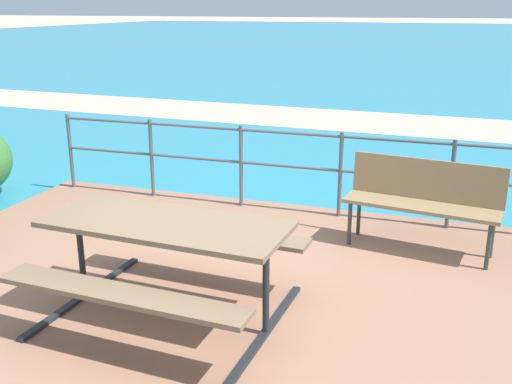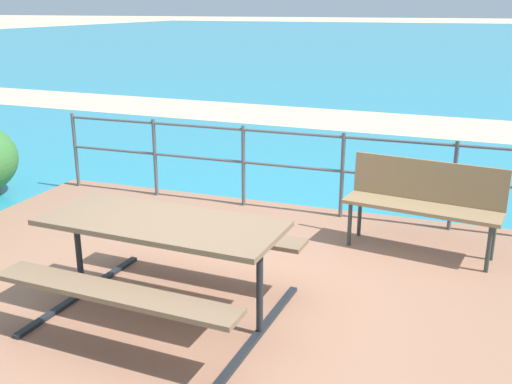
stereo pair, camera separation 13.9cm
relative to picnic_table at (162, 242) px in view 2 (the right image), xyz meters
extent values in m
plane|color=beige|center=(0.23, 0.27, -0.66)|extent=(240.00, 240.00, 0.00)
cube|color=#996B51|center=(0.23, 0.27, -0.63)|extent=(6.40, 5.20, 0.06)
cube|color=teal|center=(0.23, 40.27, -0.66)|extent=(90.00, 90.00, 0.01)
cube|color=beige|center=(0.23, 8.77, -0.65)|extent=(54.05, 4.49, 0.01)
cube|color=#7A6047|center=(0.00, 0.00, 0.15)|extent=(1.87, 0.85, 0.04)
cube|color=#7A6047|center=(-0.03, -0.62, -0.13)|extent=(1.85, 0.35, 0.04)
cube|color=#7A6047|center=(0.03, 0.62, -0.13)|extent=(1.85, 0.35, 0.04)
cylinder|color=#1E2328|center=(-0.80, 0.04, -0.22)|extent=(0.05, 0.05, 0.75)
cube|color=#1E2328|center=(-0.80, 0.04, -0.59)|extent=(0.14, 1.51, 0.03)
cylinder|color=#1E2328|center=(0.80, -0.04, -0.22)|extent=(0.05, 0.05, 0.75)
cube|color=#1E2328|center=(0.80, -0.04, -0.59)|extent=(0.14, 1.51, 0.03)
cube|color=#8C704C|center=(1.74, 1.90, -0.14)|extent=(1.51, 0.61, 0.04)
cube|color=#8C704C|center=(1.77, 2.07, 0.08)|extent=(1.46, 0.27, 0.40)
cylinder|color=#2D3833|center=(1.07, 1.85, -0.37)|extent=(0.04, 0.04, 0.46)
cylinder|color=#2D3833|center=(1.12, 2.14, -0.37)|extent=(0.04, 0.04, 0.46)
cylinder|color=#2D3833|center=(2.36, 1.65, -0.37)|extent=(0.04, 0.04, 0.46)
cylinder|color=#2D3833|center=(2.41, 1.95, -0.37)|extent=(0.04, 0.04, 0.46)
cylinder|color=#4C5156|center=(-2.72, 2.64, -0.11)|extent=(0.04, 0.04, 0.97)
cylinder|color=#4C5156|center=(-1.54, 2.64, -0.11)|extent=(0.04, 0.04, 0.97)
cylinder|color=#4C5156|center=(-0.36, 2.64, -0.11)|extent=(0.04, 0.04, 0.97)
cylinder|color=#4C5156|center=(0.82, 2.64, -0.11)|extent=(0.04, 0.04, 0.97)
cylinder|color=#4C5156|center=(2.00, 2.64, -0.11)|extent=(0.04, 0.04, 0.97)
cylinder|color=#4C5156|center=(0.23, 2.64, 0.32)|extent=(5.90, 0.03, 0.03)
cylinder|color=#4C5156|center=(0.23, 2.64, -0.07)|extent=(5.90, 0.03, 0.03)
camera|label=1|loc=(1.93, -3.66, 1.70)|focal=41.32mm
camera|label=2|loc=(2.07, -3.61, 1.70)|focal=41.32mm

